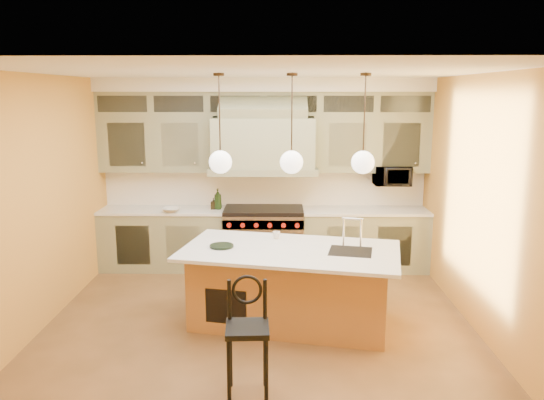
{
  "coord_description": "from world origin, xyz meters",
  "views": [
    {
      "loc": [
        0.24,
        -5.74,
        2.68
      ],
      "look_at": [
        0.15,
        0.7,
        1.38
      ],
      "focal_mm": 35.0,
      "sensor_mm": 36.0,
      "label": 1
    }
  ],
  "objects_px": {
    "counter_stool": "(247,331)",
    "microwave": "(392,176)",
    "range": "(264,238)",
    "kitchen_island": "(291,284)"
  },
  "relations": [
    {
      "from": "microwave",
      "to": "range",
      "type": "bearing_deg",
      "value": -176.88
    },
    {
      "from": "range",
      "to": "microwave",
      "type": "bearing_deg",
      "value": 3.12
    },
    {
      "from": "counter_stool",
      "to": "microwave",
      "type": "height_order",
      "value": "microwave"
    },
    {
      "from": "kitchen_island",
      "to": "counter_stool",
      "type": "relative_size",
      "value": 2.47
    },
    {
      "from": "range",
      "to": "counter_stool",
      "type": "xyz_separation_m",
      "value": [
        -0.04,
        -3.51,
        0.13
      ]
    },
    {
      "from": "range",
      "to": "kitchen_island",
      "type": "distance_m",
      "value": 2.01
    },
    {
      "from": "kitchen_island",
      "to": "range",
      "type": "bearing_deg",
      "value": 112.45
    },
    {
      "from": "kitchen_island",
      "to": "microwave",
      "type": "bearing_deg",
      "value": 64.52
    },
    {
      "from": "range",
      "to": "kitchen_island",
      "type": "relative_size",
      "value": 0.45
    },
    {
      "from": "counter_stool",
      "to": "microwave",
      "type": "relative_size",
      "value": 2.0
    }
  ]
}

